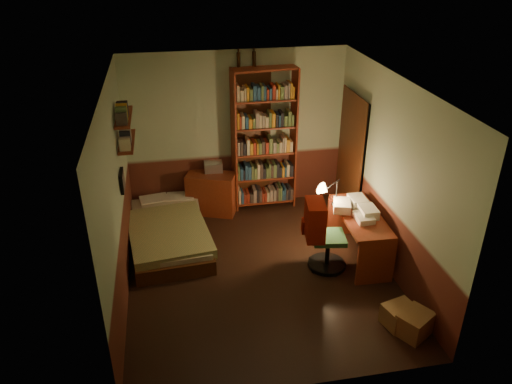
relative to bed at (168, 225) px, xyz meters
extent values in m
cube|color=black|center=(1.19, -0.97, -0.30)|extent=(3.50, 4.00, 0.02)
cube|color=silver|center=(1.19, -0.97, 2.32)|extent=(3.50, 4.00, 0.02)
cube|color=#A3BA97|center=(1.19, 1.04, 1.01)|extent=(3.50, 0.02, 2.60)
cube|color=#A3BA97|center=(-0.57, -0.97, 1.01)|extent=(0.02, 4.00, 2.60)
cube|color=#A3BA97|center=(2.95, -0.97, 1.01)|extent=(0.02, 4.00, 2.60)
cube|color=#A3BA97|center=(1.19, -2.98, 1.01)|extent=(3.50, 0.02, 2.60)
cube|color=black|center=(2.91, 0.33, 0.71)|extent=(0.06, 0.90, 2.00)
cube|color=#3C1D0D|center=(2.88, 0.33, 0.71)|extent=(0.02, 0.98, 2.08)
cube|color=#768955|center=(0.00, 0.00, 0.00)|extent=(1.19, 2.03, 0.58)
cube|color=maroon|center=(0.73, 0.79, 0.05)|extent=(0.86, 0.63, 0.69)
cube|color=#B2B2B7|center=(0.79, 0.92, 0.48)|extent=(0.30, 0.24, 0.16)
cube|color=maroon|center=(1.62, 0.88, 0.88)|extent=(1.03, 0.41, 2.34)
cylinder|color=black|center=(1.24, 0.99, 2.16)|extent=(0.07, 0.07, 0.22)
cylinder|color=black|center=(1.48, 0.99, 2.16)|extent=(0.07, 0.07, 0.22)
cube|color=maroon|center=(2.63, -0.88, 0.05)|extent=(0.58, 1.31, 0.69)
cube|color=silver|center=(2.42, -0.69, 0.46)|extent=(0.31, 0.37, 0.13)
cone|color=black|center=(2.38, -0.53, 0.69)|extent=(0.22, 0.22, 0.58)
cube|color=#2D5E32|center=(2.13, -1.02, 0.18)|extent=(0.52, 0.47, 0.93)
cube|color=#A01C0C|center=(2.02, -0.93, 0.90)|extent=(0.27, 0.45, 0.52)
cube|color=maroon|center=(-0.45, 0.13, 1.31)|extent=(0.20, 0.90, 0.03)
cube|color=maroon|center=(-0.45, 0.13, 1.66)|extent=(0.20, 0.90, 0.03)
cube|color=black|center=(-0.53, -0.37, 0.96)|extent=(0.04, 0.32, 0.26)
cube|color=olive|center=(2.72, -2.47, -0.15)|extent=(0.48, 0.46, 0.29)
cube|color=olive|center=(2.62, -2.29, -0.16)|extent=(0.43, 0.39, 0.26)
camera|label=1|loc=(0.13, -6.45, 3.83)|focal=35.00mm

